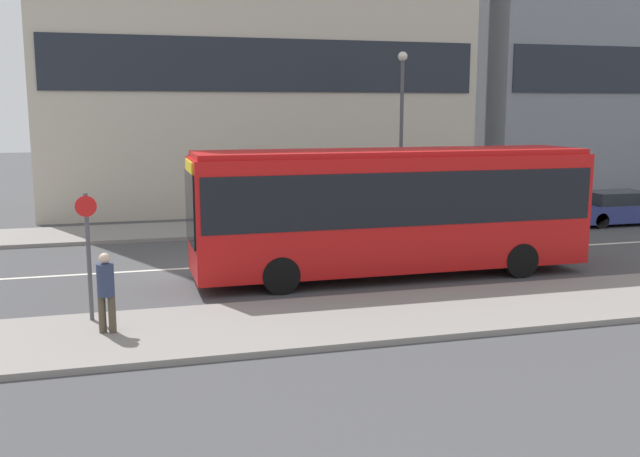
# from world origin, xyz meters

# --- Properties ---
(ground_plane) EXTENTS (120.00, 120.00, 0.00)m
(ground_plane) POSITION_xyz_m (0.00, 0.00, 0.00)
(ground_plane) COLOR #444447
(sidewalk_near) EXTENTS (44.00, 3.50, 0.13)m
(sidewalk_near) POSITION_xyz_m (0.00, -6.25, 0.07)
(sidewalk_near) COLOR gray
(sidewalk_near) RESTS_ON ground_plane
(sidewalk_far) EXTENTS (44.00, 3.50, 0.13)m
(sidewalk_far) POSITION_xyz_m (0.00, 6.25, 0.07)
(sidewalk_far) COLOR gray
(sidewalk_far) RESTS_ON ground_plane
(lane_centerline) EXTENTS (41.80, 0.16, 0.01)m
(lane_centerline) POSITION_xyz_m (0.00, 0.00, 0.00)
(lane_centerline) COLOR silver
(lane_centerline) RESTS_ON ground_plane
(city_bus) EXTENTS (10.92, 2.54, 3.50)m
(city_bus) POSITION_xyz_m (4.81, -2.42, 2.01)
(city_bus) COLOR red
(city_bus) RESTS_ON ground_plane
(parked_car_0) EXTENTS (4.30, 1.88, 1.37)m
(parked_car_0) POSITION_xyz_m (11.99, 3.30, 0.64)
(parked_car_0) COLOR silver
(parked_car_0) RESTS_ON ground_plane
(parked_car_1) EXTENTS (4.31, 1.74, 1.32)m
(parked_car_1) POSITION_xyz_m (16.83, 3.58, 0.63)
(parked_car_1) COLOR navy
(parked_car_1) RESTS_ON ground_plane
(pedestrian_near_stop) EXTENTS (0.34, 0.34, 1.64)m
(pedestrian_near_stop) POSITION_xyz_m (-2.67, -6.06, 1.06)
(pedestrian_near_stop) COLOR #4C4233
(pedestrian_near_stop) RESTS_ON sidewalk_near
(bus_stop_sign) EXTENTS (0.44, 0.12, 2.73)m
(bus_stop_sign) POSITION_xyz_m (-3.02, -5.07, 1.72)
(bus_stop_sign) COLOR #4C4C51
(bus_stop_sign) RESTS_ON sidewalk_near
(street_lamp) EXTENTS (0.36, 0.36, 6.58)m
(street_lamp) POSITION_xyz_m (8.11, 5.16, 4.17)
(street_lamp) COLOR #4C4C51
(street_lamp) RESTS_ON sidewalk_far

